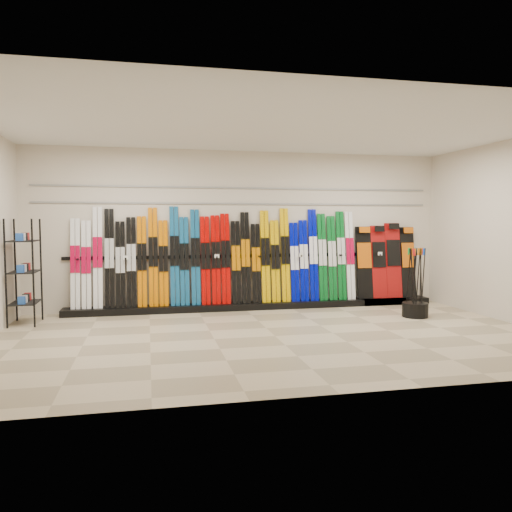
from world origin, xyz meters
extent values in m
plane|color=gray|center=(0.00, 0.00, 0.00)|extent=(8.00, 8.00, 0.00)
plane|color=beige|center=(0.00, 2.50, 1.50)|extent=(8.00, 0.00, 8.00)
plane|color=silver|center=(0.00, 0.00, 3.00)|extent=(8.00, 8.00, 0.00)
cube|color=black|center=(0.22, 2.28, 0.06)|extent=(8.00, 0.40, 0.12)
cube|color=white|center=(-3.05, 2.34, 0.92)|extent=(0.17, 0.24, 1.60)
cube|color=white|center=(-2.86, 2.34, 0.90)|extent=(0.17, 0.23, 1.56)
cube|color=white|center=(-2.67, 2.35, 1.02)|extent=(0.17, 0.26, 1.81)
cube|color=black|center=(-2.47, 2.35, 1.00)|extent=(0.17, 0.26, 1.77)
cube|color=black|center=(-2.28, 2.34, 0.89)|extent=(0.17, 0.23, 1.54)
cube|color=black|center=(-2.09, 2.34, 0.93)|extent=(0.17, 0.24, 1.62)
cube|color=#D76B00|center=(-1.90, 2.34, 0.94)|extent=(0.17, 0.24, 1.64)
cube|color=#D76B00|center=(-1.70, 2.35, 1.02)|extent=(0.17, 0.26, 1.80)
cube|color=#D76B00|center=(-1.51, 2.34, 0.90)|extent=(0.17, 0.23, 1.56)
cube|color=#115183|center=(-1.31, 2.36, 1.03)|extent=(0.17, 0.27, 1.82)
cube|color=#115183|center=(-1.13, 2.34, 0.93)|extent=(0.17, 0.24, 1.63)
cube|color=#115183|center=(-0.93, 2.35, 1.00)|extent=(0.17, 0.26, 1.77)
cube|color=#BE0200|center=(-0.74, 2.34, 0.94)|extent=(0.17, 0.24, 1.64)
cube|color=#BE0200|center=(-0.55, 2.34, 0.95)|extent=(0.17, 0.24, 1.66)
cube|color=#BE0200|center=(-0.36, 2.35, 0.96)|extent=(0.17, 0.25, 1.69)
cube|color=black|center=(-0.16, 2.34, 0.89)|extent=(0.17, 0.23, 1.55)
cube|color=black|center=(0.02, 2.35, 0.98)|extent=(0.17, 0.25, 1.72)
cube|color=black|center=(0.23, 2.33, 0.87)|extent=(0.17, 0.22, 1.50)
cube|color=#E8B200|center=(0.41, 2.35, 1.00)|extent=(0.17, 0.26, 1.75)
cube|color=#E8B200|center=(0.60, 2.34, 0.90)|extent=(0.17, 0.23, 1.57)
cube|color=#E8B200|center=(0.81, 2.35, 1.02)|extent=(0.17, 0.26, 1.80)
cube|color=#0008B7|center=(0.99, 2.33, 0.88)|extent=(0.17, 0.22, 1.52)
cube|color=#0008B7|center=(1.18, 2.34, 0.90)|extent=(0.17, 0.23, 1.57)
cube|color=#0008B7|center=(1.38, 2.35, 1.01)|extent=(0.17, 0.26, 1.78)
cube|color=#085E1F|center=(1.57, 2.35, 0.97)|extent=(0.17, 0.25, 1.70)
cube|color=#085E1F|center=(1.76, 2.34, 0.94)|extent=(0.17, 0.24, 1.65)
cube|color=#085E1F|center=(1.96, 2.35, 0.99)|extent=(0.17, 0.26, 1.74)
cube|color=white|center=(2.14, 2.35, 0.99)|extent=(0.17, 0.25, 1.74)
cube|color=black|center=(2.45, 2.35, 0.84)|extent=(0.33, 0.22, 1.44)
cube|color=#990C0C|center=(2.77, 2.35, 0.85)|extent=(0.31, 0.23, 1.46)
cube|color=#990C0C|center=(3.09, 2.36, 0.87)|extent=(0.32, 0.23, 1.51)
cube|color=black|center=(3.41, 2.35, 0.83)|extent=(0.30, 0.22, 1.43)
cube|color=black|center=(-3.75, 1.70, 0.85)|extent=(0.40, 0.60, 1.71)
cylinder|color=black|center=(2.75, 0.89, 0.12)|extent=(0.44, 0.44, 0.25)
cylinder|color=black|center=(2.69, 0.88, 0.61)|extent=(0.10, 0.04, 1.18)
cylinder|color=black|center=(2.69, 0.83, 0.61)|extent=(0.11, 0.14, 1.17)
cylinder|color=black|center=(2.82, 1.05, 0.61)|extent=(0.06, 0.03, 1.18)
cylinder|color=black|center=(2.67, 1.01, 0.61)|extent=(0.04, 0.10, 1.18)
cylinder|color=black|center=(2.91, 0.98, 0.61)|extent=(0.04, 0.09, 1.18)
cylinder|color=black|center=(2.84, 0.89, 0.61)|extent=(0.10, 0.15, 1.17)
cylinder|color=black|center=(2.89, 0.88, 0.61)|extent=(0.10, 0.06, 1.18)
cylinder|color=black|center=(2.76, 0.95, 0.61)|extent=(0.12, 0.06, 1.18)
cylinder|color=black|center=(2.63, 0.75, 0.61)|extent=(0.12, 0.15, 1.17)
cylinder|color=black|center=(2.81, 0.92, 0.61)|extent=(0.08, 0.04, 1.18)
cube|color=gray|center=(0.00, 2.48, 2.00)|extent=(7.60, 0.02, 0.03)
cube|color=gray|center=(0.00, 2.48, 2.30)|extent=(7.60, 0.02, 0.03)
camera|label=1|loc=(-1.79, -6.92, 1.67)|focal=35.00mm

